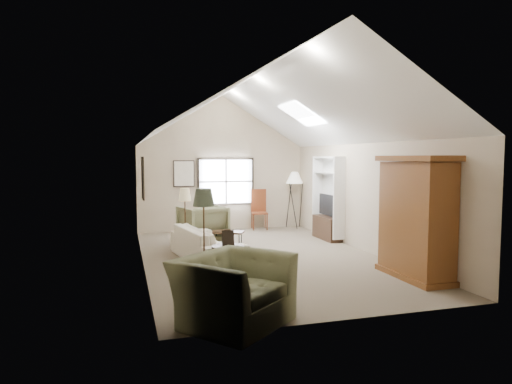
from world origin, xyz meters
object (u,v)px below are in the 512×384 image
object	(u,v)px
armchair_far	(203,225)
side_chair	(259,209)
armchair_near	(233,290)
side_table	(228,262)
sofa	(207,243)
armoire	(416,217)
coffee_table	(228,239)

from	to	relation	value
armchair_far	side_chair	size ratio (longest dim) A/B	0.88
armchair_near	side_table	bearing A→B (deg)	39.17
armchair_near	armchair_far	distance (m)	5.63
armchair_near	side_chair	size ratio (longest dim) A/B	1.13
side_table	armchair_near	bearing A→B (deg)	-101.08
sofa	armchair_near	distance (m)	3.83
armoire	coffee_table	distance (m)	4.62
armchair_far	coffee_table	xyz separation A→B (m)	(0.50, -0.63, -0.29)
coffee_table	side_table	xyz separation A→B (m)	(-0.62, -2.77, 0.10)
armoire	side_table	distance (m)	3.48
armchair_far	side_chair	xyz separation A→B (m)	(2.04, 1.79, 0.12)
side_chair	side_table	bearing A→B (deg)	-103.64
armoire	coffee_table	xyz separation A→B (m)	(-2.64, 3.68, -0.90)
armoire	side_table	xyz separation A→B (m)	(-3.26, 0.91, -0.80)
armoire	armchair_near	size ratio (longest dim) A/B	1.60
sofa	coffee_table	size ratio (longest dim) A/B	3.09
armoire	side_chair	distance (m)	6.22
armchair_far	side_table	xyz separation A→B (m)	(-0.11, -3.40, -0.19)
armchair_far	armoire	bearing A→B (deg)	111.13
armchair_near	armchair_far	bearing A→B (deg)	44.68
armchair_near	coffee_table	size ratio (longest dim) A/B	1.79
sofa	armchair_near	world-z (taller)	armchair_near
sofa	coffee_table	distance (m)	1.38
armchair_far	side_table	world-z (taller)	armchair_far
side_chair	armoire	bearing A→B (deg)	-70.84
side_table	side_chair	xyz separation A→B (m)	(2.15, 5.19, 0.31)
armchair_far	side_chair	distance (m)	2.72
armoire	armchair_near	distance (m)	3.97
armchair_near	side_chair	world-z (taller)	side_chair
armchair_near	armoire	bearing A→B (deg)	-20.35
armchair_near	side_chair	xyz separation A→B (m)	(2.58, 7.40, 0.16)
sofa	armchair_far	bearing A→B (deg)	-16.73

